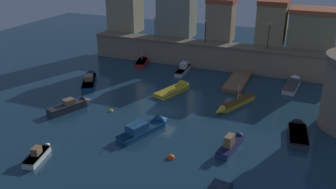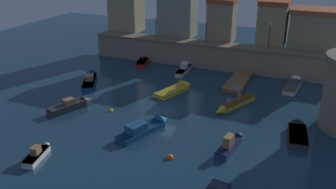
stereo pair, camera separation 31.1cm
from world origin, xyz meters
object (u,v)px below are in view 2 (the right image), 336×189
moored_boat_0 (143,61)px  moored_boat_3 (294,84)px  moored_boat_7 (185,68)px  moored_boat_10 (232,143)px  mooring_buoy_2 (170,158)px  mooring_buoy_1 (240,97)px  mooring_buoy_0 (111,111)px  quay_lamp_1 (206,28)px  moored_boat_2 (297,131)px  quay_lamp_0 (156,24)px  moored_boat_8 (39,152)px  moored_boat_6 (90,79)px  moored_boat_4 (233,105)px  moored_boat_5 (73,105)px  quay_lamp_2 (270,32)px  moored_boat_9 (178,88)px  moored_boat_1 (148,127)px

moored_boat_0 → moored_boat_3: size_ratio=0.72×
moored_boat_7 → moored_boat_10: size_ratio=1.16×
mooring_buoy_2 → mooring_buoy_1: bearing=80.9°
mooring_buoy_0 → moored_boat_3: bearing=41.5°
quay_lamp_1 → moored_boat_2: quay_lamp_1 is taller
quay_lamp_0 → moored_boat_8: quay_lamp_0 is taller
moored_boat_10 → mooring_buoy_2: bearing=139.9°
quay_lamp_1 → moored_boat_2: (15.68, -18.35, -5.83)m
mooring_buoy_2 → moored_boat_6: bearing=141.5°
quay_lamp_1 → moored_boat_6: quay_lamp_1 is taller
moored_boat_4 → moored_boat_5: moored_boat_4 is taller
mooring_buoy_1 → moored_boat_0: bearing=156.4°
moored_boat_7 → moored_boat_10: bearing=-151.6°
moored_boat_2 → moored_boat_5: 25.52m
mooring_buoy_2 → quay_lamp_2: bearing=81.1°
moored_boat_9 → moored_boat_10: moored_boat_10 is taller
quay_lamp_0 → mooring_buoy_2: bearing=-63.3°
moored_boat_5 → moored_boat_8: size_ratio=1.36×
quay_lamp_2 → mooring_buoy_2: 28.61m
moored_boat_1 → moored_boat_7: size_ratio=1.11×
moored_boat_6 → mooring_buoy_1: (21.08, 2.51, -0.36)m
quay_lamp_1 → mooring_buoy_0: quay_lamp_1 is taller
moored_boat_2 → quay_lamp_1: bearing=33.4°
moored_boat_5 → mooring_buoy_0: size_ratio=11.04×
moored_boat_1 → moored_boat_9: 11.99m
mooring_buoy_0 → mooring_buoy_1: 16.61m
mooring_buoy_2 → moored_boat_8: bearing=-159.1°
moored_boat_8 → moored_boat_10: bearing=-74.8°
mooring_buoy_2 → moored_boat_1: bearing=135.6°
moored_boat_9 → mooring_buoy_2: 16.99m
moored_boat_0 → moored_boat_8: size_ratio=1.14×
quay_lamp_2 → mooring_buoy_0: size_ratio=7.01×
quay_lamp_2 → moored_boat_2: quay_lamp_2 is taller
quay_lamp_2 → moored_boat_2: (6.11, -18.35, -6.00)m
moored_boat_4 → moored_boat_7: size_ratio=1.10×
moored_boat_5 → moored_boat_6: bearing=42.5°
quay_lamp_0 → moored_boat_7: 9.39m
moored_boat_7 → moored_boat_10: (12.11, -19.66, -0.03)m
moored_boat_1 → moored_boat_3: (13.02, 19.47, -0.07)m
quay_lamp_0 → moored_boat_9: quay_lamp_0 is taller
moored_boat_8 → mooring_buoy_2: moored_boat_8 is taller
moored_boat_3 → moored_boat_10: (-3.96, -19.44, 0.11)m
quay_lamp_1 → moored_boat_7: bearing=-119.0°
quay_lamp_1 → moored_boat_3: quay_lamp_1 is taller
moored_boat_5 → quay_lamp_0: bearing=18.4°
quay_lamp_0 → moored_boat_6: 14.90m
moored_boat_1 → moored_boat_3: bearing=-15.0°
quay_lamp_2 → moored_boat_9: 16.21m
mooring_buoy_0 → quay_lamp_1: bearing=76.3°
quay_lamp_2 → moored_boat_8: bearing=-116.1°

